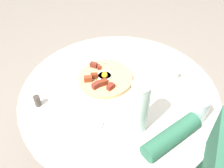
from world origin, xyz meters
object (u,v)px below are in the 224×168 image
Objects in this scene: bread_plate at (82,121)px; pizza_plate at (105,81)px; water_bottle at (139,108)px; dining_table at (118,116)px; breakfast_pizza at (105,78)px; pepper_shaker at (37,101)px; salt_shaker at (176,75)px; knife at (162,60)px; fork at (155,62)px; water_glass at (199,109)px.

pizza_plate is at bearing -179.23° from bread_plate.
dining_table is at bearing -138.41° from water_bottle.
breakfast_pizza is 0.32m from pepper_shaker.
breakfast_pizza is at bearing -64.01° from salt_shaker.
pepper_shaker is at bearing -56.23° from dining_table.
water_bottle is (0.45, 0.01, 0.12)m from knife.
breakfast_pizza is 1.43× the size of knife.
pizza_plate reaches higher than bread_plate.
bread_plate is 3.35× the size of pepper_shaker.
pizza_plate is 5.63× the size of pepper_shaker.
breakfast_pizza is 0.31m from water_bottle.
water_bottle is 4.94× the size of salt_shaker.
pepper_shaker is at bearing -52.93° from salt_shaker.
fork is at bearing -90.00° from knife.
bread_plate reaches higher than fork.
dining_table is 3.54× the size of breakfast_pizza.
pepper_shaker is (0.39, -0.52, 0.00)m from salt_shaker.
water_glass is (0.06, 0.44, 0.03)m from breakfast_pizza.
water_glass is 0.68m from pepper_shaker.
knife is 0.14m from salt_shaker.
water_bottle is (-0.06, 0.22, 0.12)m from bread_plate.
breakfast_pizza is at bearing -31.56° from pizza_plate.
dining_table is at bearing 158.53° from bread_plate.
knife is at bearing -138.01° from salt_shaker.
water_glass reaches higher than breakfast_pizza.
breakfast_pizza reaches higher than pizza_plate.
salt_shaker is at bearing 166.91° from water_bottle.
breakfast_pizza is (0.00, -0.00, 0.02)m from pizza_plate.
water_bottle is at bearing -39.65° from fork.
water_glass is at bearing 32.65° from salt_shaker.
breakfast_pizza is 0.29m from fork.
fork is 0.74× the size of water_bottle.
pizza_plate is at bearing -84.63° from fork.
knife is 1.56× the size of water_glass.
pizza_plate is 0.26m from bread_plate.
salt_shaker reaches higher than knife.
pizza_plate is at bearing 148.44° from breakfast_pizza.
water_glass reaches higher than pepper_shaker.
pizza_plate is 1.67× the size of fork.
breakfast_pizza is 1.06× the size of water_bottle.
bread_plate is (0.26, 0.00, -0.00)m from pizza_plate.
bread_plate is (0.25, 0.01, -0.02)m from breakfast_pizza.
bread_plate is 0.99× the size of knife.
fork is 3.66× the size of salt_shaker.
breakfast_pizza is 0.25m from bread_plate.
bread_plate is at bearing -21.47° from dining_table.
fork is at bearing 159.10° from bread_plate.
pepper_shaker is at bearing -41.13° from pizza_plate.
water_glass is at bearing 82.28° from breakfast_pizza.
pizza_plate is 0.33m from pepper_shaker.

